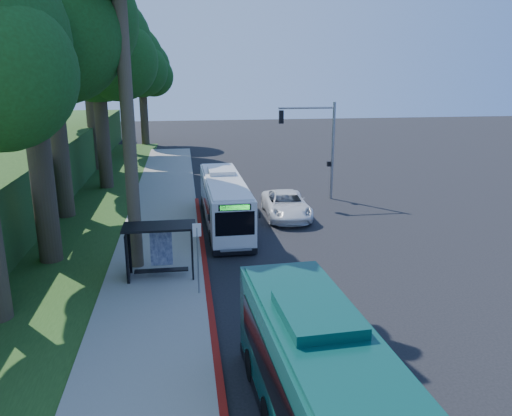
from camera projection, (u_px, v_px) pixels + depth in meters
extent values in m
plane|color=black|center=(298.00, 248.00, 26.53)|extent=(140.00, 140.00, 0.00)
cube|color=gray|center=(158.00, 254.00, 25.49)|extent=(4.50, 70.00, 0.12)
cube|color=maroon|center=(207.00, 284.00, 22.00)|extent=(0.25, 30.00, 0.13)
cube|color=#234719|center=(64.00, 230.00, 29.46)|extent=(8.00, 70.00, 0.06)
cube|color=black|center=(159.00, 226.00, 22.02)|extent=(3.20, 1.50, 0.10)
cube|color=black|center=(128.00, 256.00, 22.16)|extent=(0.06, 1.30, 2.20)
cube|color=navy|center=(161.00, 248.00, 23.02)|extent=(1.00, 0.12, 1.70)
cube|color=black|center=(162.00, 270.00, 22.47)|extent=(2.40, 0.40, 0.06)
cube|color=black|center=(130.00, 251.00, 22.74)|extent=(0.08, 0.08, 2.40)
cube|color=black|center=(192.00, 248.00, 23.13)|extent=(0.08, 0.08, 2.40)
cube|color=black|center=(127.00, 261.00, 21.60)|extent=(0.08, 0.08, 2.40)
cube|color=black|center=(192.00, 257.00, 21.99)|extent=(0.08, 0.08, 2.40)
cylinder|color=gray|center=(198.00, 262.00, 20.60)|extent=(0.06, 0.06, 3.00)
cube|color=white|center=(197.00, 230.00, 20.23)|extent=(0.35, 0.04, 0.55)
cylinder|color=gray|center=(333.00, 151.00, 35.79)|extent=(0.20, 0.20, 7.00)
cylinder|color=gray|center=(307.00, 108.00, 34.67)|extent=(4.00, 0.14, 0.14)
cube|color=black|center=(281.00, 117.00, 34.58)|extent=(0.30, 0.30, 0.90)
cube|color=black|center=(329.00, 164.00, 35.99)|extent=(0.25, 0.25, 0.35)
cylinder|color=#4C3F2D|center=(129.00, 132.00, 22.20)|extent=(0.60, 0.60, 13.00)
cylinder|color=#382B1E|center=(40.00, 156.00, 23.37)|extent=(1.10, 1.10, 10.50)
sphere|color=#1A3E11|center=(22.00, 9.00, 21.63)|extent=(8.00, 8.00, 8.00)
sphere|color=#1A3E11|center=(57.00, 37.00, 21.04)|extent=(5.60, 5.60, 5.60)
sphere|color=#1A3E11|center=(2.00, 33.00, 23.01)|extent=(5.20, 5.20, 5.20)
cylinder|color=#382B1E|center=(56.00, 124.00, 30.66)|extent=(1.18, 1.18, 11.90)
sphere|color=#1A3E11|center=(76.00, 19.00, 27.92)|extent=(7.00, 7.00, 7.00)
sphere|color=#1A3E11|center=(22.00, 17.00, 30.40)|extent=(6.50, 6.50, 6.50)
cylinder|color=#382B1E|center=(102.00, 126.00, 38.78)|extent=(1.06, 1.06, 9.80)
sphere|color=#1A3E11|center=(95.00, 45.00, 37.16)|extent=(8.40, 8.40, 8.40)
sphere|color=#1A3E11|center=(118.00, 61.00, 36.50)|extent=(5.88, 5.88, 5.88)
sphere|color=#1A3E11|center=(80.00, 57.00, 38.58)|extent=(5.46, 5.46, 5.46)
cylinder|color=#382B1E|center=(92.00, 110.00, 45.94)|extent=(1.14, 1.14, 11.20)
sphere|color=#1A3E11|center=(85.00, 31.00, 44.09)|extent=(9.60, 9.60, 9.60)
sphere|color=#1A3E11|center=(106.00, 45.00, 43.33)|extent=(6.72, 6.72, 6.72)
sphere|color=#1A3E11|center=(71.00, 43.00, 45.71)|extent=(6.24, 6.24, 6.24)
cylinder|color=#382B1E|center=(129.00, 113.00, 54.19)|extent=(1.02, 1.02, 9.10)
sphere|color=#1A3E11|center=(126.00, 60.00, 52.69)|extent=(8.00, 8.00, 8.00)
sphere|color=#1A3E11|center=(141.00, 70.00, 52.05)|extent=(5.60, 5.60, 5.60)
sphere|color=#1A3E11|center=(114.00, 68.00, 54.04)|extent=(5.20, 5.20, 5.20)
cylinder|color=#382B1E|center=(144.00, 111.00, 62.05)|extent=(0.98, 0.98, 8.40)
sphere|color=#1A3E11|center=(141.00, 68.00, 60.66)|extent=(7.00, 7.00, 7.00)
sphere|color=#1A3E11|center=(153.00, 76.00, 60.12)|extent=(4.90, 4.90, 4.90)
sphere|color=#1A3E11|center=(132.00, 74.00, 61.85)|extent=(4.55, 4.55, 4.55)
cube|color=silver|center=(224.00, 201.00, 29.93)|extent=(2.42, 10.66, 2.52)
cube|color=black|center=(225.00, 222.00, 30.28)|extent=(2.44, 10.71, 0.31)
cube|color=black|center=(224.00, 195.00, 30.28)|extent=(2.44, 8.32, 0.97)
cube|color=black|center=(235.00, 223.00, 24.86)|extent=(1.99, 0.14, 1.24)
cube|color=black|center=(217.00, 178.00, 34.86)|extent=(1.81, 0.13, 0.89)
cube|color=#19E533|center=(235.00, 207.00, 24.63)|extent=(1.47, 0.11, 0.25)
cube|color=silver|center=(224.00, 180.00, 29.58)|extent=(2.23, 10.13, 0.11)
cube|color=silver|center=(221.00, 171.00, 31.22)|extent=(1.61, 2.24, 0.31)
cylinder|color=black|center=(212.00, 238.00, 26.84)|extent=(0.28, 0.89, 0.89)
cylinder|color=black|center=(250.00, 236.00, 27.16)|extent=(0.28, 0.89, 0.89)
cylinder|color=black|center=(204.00, 203.00, 33.91)|extent=(0.28, 0.89, 0.89)
cylinder|color=black|center=(234.00, 201.00, 34.23)|extent=(0.28, 0.89, 0.89)
cube|color=black|center=(336.00, 399.00, 11.24)|extent=(3.08, 9.36, 1.08)
cube|color=black|center=(278.00, 295.00, 16.30)|extent=(2.02, 0.23, 0.99)
cube|color=#0A3A34|center=(347.00, 365.00, 10.45)|extent=(2.93, 11.35, 0.12)
cube|color=#0A3A34|center=(317.00, 314.00, 12.27)|extent=(1.89, 2.56, 0.35)
cylinder|color=black|center=(252.00, 365.00, 15.21)|extent=(0.35, 1.00, 0.99)
cylinder|color=black|center=(323.00, 357.00, 15.65)|extent=(0.35, 1.00, 0.99)
imported|color=white|center=(286.00, 205.00, 32.00)|extent=(2.85, 5.85, 1.60)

